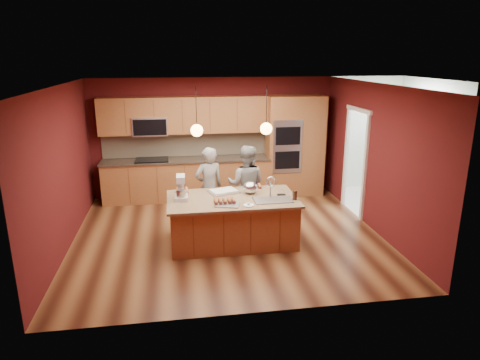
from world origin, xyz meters
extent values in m
plane|color=#3F1E11|center=(0.00, 0.00, 0.00)|extent=(5.50, 5.50, 0.00)
plane|color=silver|center=(0.00, 0.00, 2.70)|extent=(5.50, 5.50, 0.00)
plane|color=#4D1213|center=(0.00, 2.50, 1.35)|extent=(5.50, 0.00, 5.50)
plane|color=#4D1213|center=(0.00, -2.50, 1.35)|extent=(5.50, 0.00, 5.50)
plane|color=#4D1213|center=(-2.75, 0.00, 1.35)|extent=(0.00, 5.00, 5.00)
plane|color=#4D1213|center=(2.75, 0.00, 1.35)|extent=(0.00, 5.00, 5.00)
cube|color=brown|center=(-0.65, 2.20, 0.45)|extent=(3.70, 0.60, 0.90)
cube|color=#2D231D|center=(-0.65, 2.19, 0.92)|extent=(3.74, 0.64, 0.04)
cube|color=#C3B493|center=(-0.65, 2.48, 1.22)|extent=(3.70, 0.03, 0.56)
cube|color=brown|center=(-0.65, 2.32, 1.90)|extent=(3.70, 0.36, 0.80)
cube|color=black|center=(-1.40, 2.18, 0.94)|extent=(0.72, 0.52, 0.03)
cube|color=#B1B3B8|center=(-1.40, 2.30, 1.68)|extent=(0.76, 0.40, 0.40)
cube|color=brown|center=(1.60, 2.20, 1.15)|extent=(0.80, 0.60, 2.30)
cube|color=#B1B3B8|center=(1.60, 1.90, 1.20)|extent=(0.66, 0.04, 1.20)
cube|color=brown|center=(2.25, 2.20, 1.15)|extent=(0.50, 0.60, 2.30)
plane|color=silver|center=(3.65, 1.20, 0.00)|extent=(2.60, 2.60, 0.00)
plane|color=silver|center=(4.55, 1.20, 1.35)|extent=(0.00, 2.70, 2.70)
cube|color=white|center=(4.35, 1.20, 1.95)|extent=(0.35, 2.40, 0.75)
cylinder|color=black|center=(-0.53, -0.31, 2.35)|extent=(0.01, 0.01, 0.70)
sphere|color=#FFB758|center=(-0.53, -0.31, 2.00)|extent=(0.20, 0.20, 0.20)
cylinder|color=black|center=(0.62, -0.31, 2.35)|extent=(0.01, 0.01, 0.70)
sphere|color=#FFB758|center=(0.62, -0.31, 2.00)|extent=(0.20, 0.20, 0.20)
cube|color=brown|center=(0.05, -0.31, 0.39)|extent=(2.12, 1.15, 0.78)
cube|color=tan|center=(0.05, -0.31, 0.80)|extent=(2.22, 1.25, 0.04)
cube|color=#B1B3B8|center=(0.71, -0.53, 0.74)|extent=(0.64, 0.37, 0.18)
imported|color=black|center=(-0.28, 0.57, 0.77)|extent=(0.64, 0.51, 1.53)
imported|color=slate|center=(0.44, 0.57, 0.77)|extent=(0.90, 0.79, 1.54)
cube|color=silver|center=(-0.82, -0.26, 0.85)|extent=(0.23, 0.29, 0.07)
cube|color=silver|center=(-0.82, -0.13, 1.03)|extent=(0.11, 0.09, 0.29)
cube|color=silver|center=(-0.82, -0.23, 1.18)|extent=(0.15, 0.29, 0.11)
cylinder|color=silver|center=(-0.82, -0.30, 0.93)|extent=(0.16, 0.16, 0.15)
cube|color=silver|center=(-0.06, 0.01, 0.83)|extent=(0.59, 0.51, 0.03)
cube|color=silver|center=(-0.06, 0.01, 0.85)|extent=(0.51, 0.43, 0.02)
cube|color=#B1B3B8|center=(-0.08, -0.67, 0.83)|extent=(0.44, 0.37, 0.02)
ellipsoid|color=silver|center=(0.40, -0.10, 0.92)|extent=(0.27, 0.27, 0.23)
cylinder|color=white|center=(0.26, -0.74, 0.83)|extent=(0.17, 0.17, 0.01)
cylinder|color=#351B0F|center=(1.08, -0.56, 0.90)|extent=(0.08, 0.08, 0.16)
cube|color=black|center=(0.92, -0.27, 0.82)|extent=(0.15, 0.09, 0.01)
cube|color=silver|center=(4.19, 0.80, 0.46)|extent=(0.58, 0.60, 0.93)
cube|color=silver|center=(4.18, 1.59, 0.45)|extent=(0.72, 0.73, 0.90)
camera|label=1|loc=(-0.90, -7.19, 3.18)|focal=32.00mm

